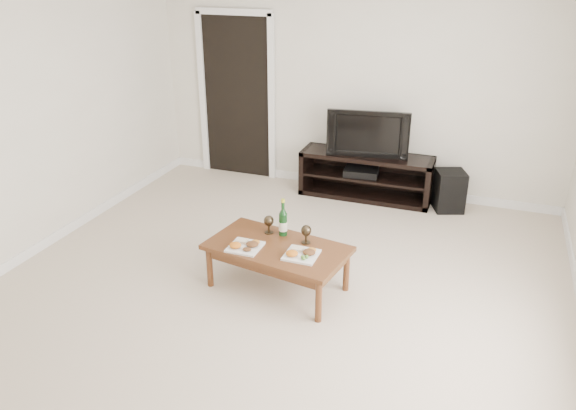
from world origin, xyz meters
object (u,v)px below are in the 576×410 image
at_px(subwoofer, 449,191).
at_px(coffee_table, 278,267).
at_px(media_console, 366,176).
at_px(television, 368,132).

bearing_deg(subwoofer, coffee_table, -139.57).
height_order(subwoofer, coffee_table, subwoofer).
relative_size(media_console, subwoofer, 3.35).
distance_m(media_console, coffee_table, 2.31).
xyz_separation_m(television, subwoofer, (0.99, -0.03, -0.59)).
bearing_deg(media_console, subwoofer, -1.81).
bearing_deg(media_console, television, 0.00).
bearing_deg(subwoofer, media_console, 157.45).
distance_m(subwoofer, coffee_table, 2.58).
xyz_separation_m(media_console, subwoofer, (0.99, -0.03, -0.04)).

